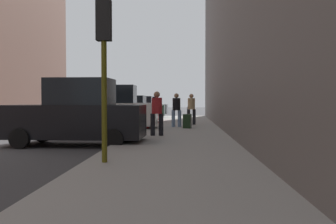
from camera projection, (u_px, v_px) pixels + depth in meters
name	position (u px, v px, depth m)	size (l,w,h in m)	color
sidewalk	(176.00, 145.00, 12.05)	(4.00, 40.00, 0.15)	gray
parked_black_suv	(76.00, 115.00, 12.56)	(4.63, 2.13, 2.25)	black
parked_white_van	(111.00, 110.00, 18.45)	(4.63, 2.13, 2.25)	silver
parked_red_hatchback	(127.00, 110.00, 23.63)	(4.26, 2.17, 1.79)	#B2191E
parked_dark_green_sedan	(138.00, 108.00, 28.75)	(4.23, 2.11, 1.79)	#193828
parked_gray_coupe	(145.00, 107.00, 33.67)	(4.25, 2.15, 1.79)	slate
fire_hydrant	(147.00, 121.00, 17.92)	(0.42, 0.22, 0.70)	red
traffic_light	(104.00, 45.00, 8.28)	(0.32, 0.32, 3.60)	#514C0F
pedestrian_in_jeans	(176.00, 108.00, 19.06)	(0.52, 0.44, 1.71)	#728CB2
pedestrian_in_red_jacket	(157.00, 111.00, 14.47)	(0.51, 0.42, 1.71)	black
pedestrian_in_tan_coat	(191.00, 107.00, 20.76)	(0.53, 0.50, 1.71)	black
rolling_suitcase	(187.00, 121.00, 18.29)	(0.44, 0.61, 1.04)	black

